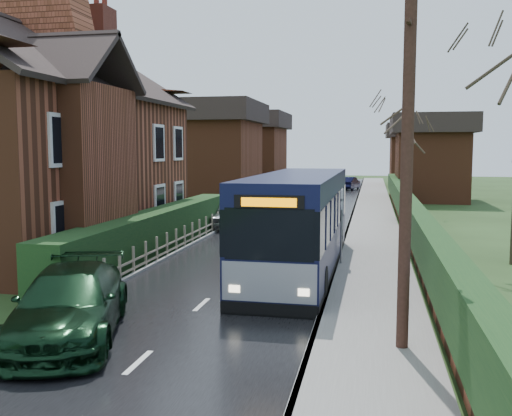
% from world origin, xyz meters
% --- Properties ---
extents(ground, '(140.00, 140.00, 0.00)m').
position_xyz_m(ground, '(0.00, 0.00, 0.00)').
color(ground, '#2F4F22').
rests_on(ground, ground).
extents(road, '(6.00, 100.00, 0.02)m').
position_xyz_m(road, '(0.00, 10.00, 0.01)').
color(road, black).
rests_on(road, ground).
extents(pavement, '(2.50, 100.00, 0.14)m').
position_xyz_m(pavement, '(4.25, 10.00, 0.07)').
color(pavement, slate).
rests_on(pavement, ground).
extents(kerb_right, '(0.12, 100.00, 0.14)m').
position_xyz_m(kerb_right, '(3.05, 10.00, 0.07)').
color(kerb_right, gray).
rests_on(kerb_right, ground).
extents(kerb_left, '(0.12, 100.00, 0.10)m').
position_xyz_m(kerb_left, '(-3.05, 10.00, 0.05)').
color(kerb_left, gray).
rests_on(kerb_left, ground).
extents(front_hedge, '(1.20, 16.00, 1.60)m').
position_xyz_m(front_hedge, '(-3.90, 5.00, 0.80)').
color(front_hedge, '#133315').
rests_on(front_hedge, ground).
extents(picket_fence, '(0.10, 16.00, 0.90)m').
position_xyz_m(picket_fence, '(-3.15, 5.00, 0.45)').
color(picket_fence, gray).
rests_on(picket_fence, ground).
extents(right_wall_hedge, '(0.60, 50.00, 1.80)m').
position_xyz_m(right_wall_hedge, '(5.80, 10.00, 1.02)').
color(right_wall_hedge, brown).
rests_on(right_wall_hedge, ground).
extents(brick_house, '(9.30, 14.60, 10.30)m').
position_xyz_m(brick_house, '(-8.73, 4.78, 4.38)').
color(brick_house, brown).
rests_on(brick_house, ground).
extents(bus, '(2.45, 10.40, 3.15)m').
position_xyz_m(bus, '(1.89, 2.42, 1.56)').
color(bus, black).
rests_on(bus, ground).
extents(car_silver, '(2.35, 4.29, 1.38)m').
position_xyz_m(car_silver, '(-2.80, 12.00, 0.69)').
color(car_silver, '#B8B8BD').
rests_on(car_silver, ground).
extents(car_green, '(3.52, 5.39, 1.45)m').
position_xyz_m(car_green, '(-1.97, -4.93, 0.73)').
color(car_green, black).
rests_on(car_green, ground).
extents(car_distant, '(2.10, 3.98, 1.25)m').
position_xyz_m(car_distant, '(2.00, 40.14, 0.62)').
color(car_distant, black).
rests_on(car_distant, ground).
extents(bus_stop_sign, '(0.08, 0.40, 2.66)m').
position_xyz_m(bus_stop_sign, '(3.20, 3.42, 1.75)').
color(bus_stop_sign, slate).
rests_on(bus_stop_sign, ground).
extents(telegraph_pole, '(0.24, 0.86, 6.69)m').
position_xyz_m(telegraph_pole, '(4.80, -4.50, 3.39)').
color(telegraph_pole, black).
rests_on(telegraph_pole, ground).
extents(tree_right_far, '(4.18, 4.18, 8.08)m').
position_xyz_m(tree_right_far, '(6.01, 19.13, 6.04)').
color(tree_right_far, '#3D2F24').
rests_on(tree_right_far, ground).
extents(tree_house_side, '(4.88, 4.88, 11.09)m').
position_xyz_m(tree_house_side, '(-10.75, 10.00, 8.28)').
color(tree_house_side, '#3E3224').
rests_on(tree_house_side, ground).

